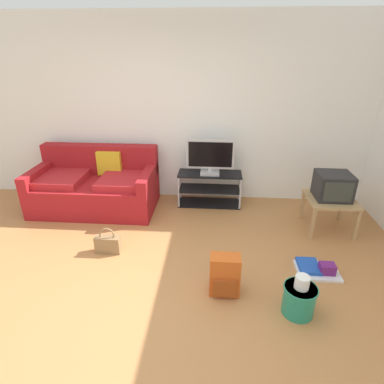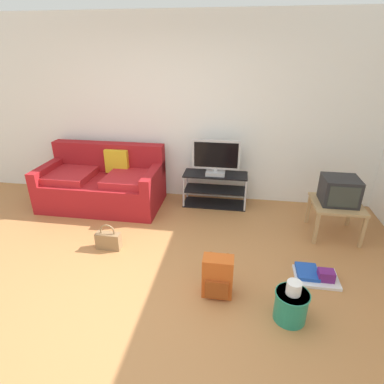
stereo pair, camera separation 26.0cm
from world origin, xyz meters
TOP-DOWN VIEW (x-y plane):
  - ground_plane at (0.00, 0.00)m, footprint 9.00×9.80m
  - wall_back at (0.00, 2.45)m, footprint 9.00×0.10m
  - couch at (-1.04, 1.89)m, footprint 1.77×0.94m
  - tv_stand at (0.65, 2.12)m, footprint 0.95×0.37m
  - flat_tv at (0.65, 2.10)m, footprint 0.70×0.22m
  - side_table at (2.23, 1.50)m, footprint 0.59×0.59m
  - crt_tv at (2.23, 1.51)m, footprint 0.42×0.40m
  - backpack at (0.85, 0.16)m, footprint 0.29×0.24m
  - handbag at (-0.51, 0.74)m, footprint 0.29×0.12m
  - cleaning_bucket at (1.51, -0.05)m, footprint 0.30×0.30m
  - floor_tray at (1.86, 0.54)m, footprint 0.44×0.34m

SIDE VIEW (x-z plane):
  - ground_plane at x=0.00m, z-range -0.02..0.00m
  - floor_tray at x=1.86m, z-range -0.03..0.11m
  - handbag at x=-0.51m, z-range -0.05..0.28m
  - cleaning_bucket at x=1.51m, z-range -0.03..0.37m
  - backpack at x=0.85m, z-range 0.00..0.42m
  - tv_stand at x=0.65m, z-range 0.00..0.51m
  - couch at x=-1.04m, z-range -0.11..0.77m
  - side_table at x=2.23m, z-range 0.16..0.61m
  - crt_tv at x=2.23m, z-range 0.45..0.78m
  - flat_tv at x=0.65m, z-range 0.50..1.02m
  - wall_back at x=0.00m, z-range 0.00..2.70m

